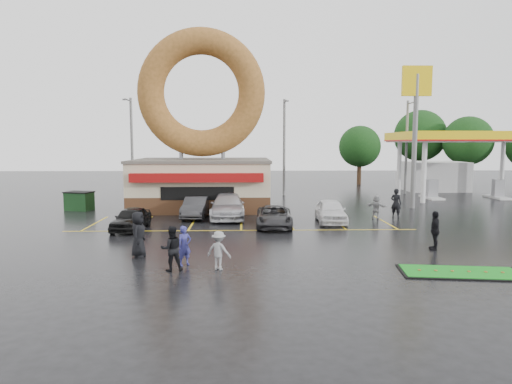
{
  "coord_description": "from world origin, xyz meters",
  "views": [
    {
      "loc": [
        0.11,
        -22.01,
        4.9
      ],
      "look_at": [
        0.84,
        3.27,
        2.2
      ],
      "focal_mm": 32.0,
      "sensor_mm": 36.0,
      "label": 1
    }
  ],
  "objects_px": {
    "shell_sign": "(416,110)",
    "dumpster": "(79,201)",
    "car_black": "(131,219)",
    "car_dgrey": "(196,207)",
    "car_silver": "(228,206)",
    "gas_station": "(452,156)",
    "person_cameraman": "(435,230)",
    "car_white": "(331,211)",
    "streetlight_left": "(132,145)",
    "putting_green": "(461,272)",
    "streetlight_right": "(407,145)",
    "person_blue": "(185,246)",
    "car_grey": "(274,216)",
    "streetlight_mid": "(284,145)",
    "donut_shop": "(202,149)"
  },
  "relations": [
    {
      "from": "donut_shop",
      "to": "gas_station",
      "type": "height_order",
      "value": "donut_shop"
    },
    {
      "from": "streetlight_left",
      "to": "putting_green",
      "type": "height_order",
      "value": "streetlight_left"
    },
    {
      "from": "car_black",
      "to": "car_grey",
      "type": "height_order",
      "value": "car_black"
    },
    {
      "from": "gas_station",
      "to": "car_white",
      "type": "relative_size",
      "value": 3.22
    },
    {
      "from": "gas_station",
      "to": "car_grey",
      "type": "height_order",
      "value": "gas_station"
    },
    {
      "from": "car_grey",
      "to": "person_blue",
      "type": "distance_m",
      "value": 9.42
    },
    {
      "from": "person_blue",
      "to": "person_cameraman",
      "type": "height_order",
      "value": "person_cameraman"
    },
    {
      "from": "car_white",
      "to": "person_blue",
      "type": "relative_size",
      "value": 2.64
    },
    {
      "from": "donut_shop",
      "to": "streetlight_mid",
      "type": "bearing_deg",
      "value": 48.62
    },
    {
      "from": "car_black",
      "to": "putting_green",
      "type": "distance_m",
      "value": 17.24
    },
    {
      "from": "streetlight_mid",
      "to": "streetlight_right",
      "type": "relative_size",
      "value": 1.0
    },
    {
      "from": "car_grey",
      "to": "person_blue",
      "type": "bearing_deg",
      "value": -113.44
    },
    {
      "from": "streetlight_left",
      "to": "putting_green",
      "type": "distance_m",
      "value": 31.63
    },
    {
      "from": "streetlight_left",
      "to": "streetlight_right",
      "type": "relative_size",
      "value": 1.0
    },
    {
      "from": "streetlight_right",
      "to": "car_dgrey",
      "type": "relative_size",
      "value": 2.15
    },
    {
      "from": "car_black",
      "to": "putting_green",
      "type": "bearing_deg",
      "value": -26.83
    },
    {
      "from": "car_black",
      "to": "car_silver",
      "type": "relative_size",
      "value": 0.71
    },
    {
      "from": "shell_sign",
      "to": "streetlight_mid",
      "type": "bearing_deg",
      "value": 135.27
    },
    {
      "from": "streetlight_mid",
      "to": "person_blue",
      "type": "relative_size",
      "value": 5.61
    },
    {
      "from": "gas_station",
      "to": "shell_sign",
      "type": "bearing_deg",
      "value": -128.07
    },
    {
      "from": "streetlight_right",
      "to": "person_blue",
      "type": "distance_m",
      "value": 31.89
    },
    {
      "from": "shell_sign",
      "to": "dumpster",
      "type": "distance_m",
      "value": 25.84
    },
    {
      "from": "shell_sign",
      "to": "streetlight_mid",
      "type": "relative_size",
      "value": 1.18
    },
    {
      "from": "car_grey",
      "to": "putting_green",
      "type": "bearing_deg",
      "value": -54.09
    },
    {
      "from": "car_white",
      "to": "shell_sign",
      "type": "bearing_deg",
      "value": 42.61
    },
    {
      "from": "streetlight_right",
      "to": "person_blue",
      "type": "bearing_deg",
      "value": -125.22
    },
    {
      "from": "car_black",
      "to": "person_cameraman",
      "type": "xyz_separation_m",
      "value": [
        15.22,
        -5.26,
        0.25
      ]
    },
    {
      "from": "donut_shop",
      "to": "car_silver",
      "type": "xyz_separation_m",
      "value": [
        2.1,
        -5.13,
        -3.68
      ]
    },
    {
      "from": "car_silver",
      "to": "person_cameraman",
      "type": "relative_size",
      "value": 2.99
    },
    {
      "from": "car_white",
      "to": "donut_shop",
      "type": "bearing_deg",
      "value": 143.22
    },
    {
      "from": "streetlight_left",
      "to": "car_black",
      "type": "xyz_separation_m",
      "value": [
        3.75,
        -16.18,
        -4.13
      ]
    },
    {
      "from": "gas_station",
      "to": "streetlight_left",
      "type": "xyz_separation_m",
      "value": [
        -30.0,
        -1.02,
        1.08
      ]
    },
    {
      "from": "shell_sign",
      "to": "car_black",
      "type": "distance_m",
      "value": 22.0
    },
    {
      "from": "car_dgrey",
      "to": "person_cameraman",
      "type": "bearing_deg",
      "value": -34.84
    },
    {
      "from": "car_grey",
      "to": "person_cameraman",
      "type": "height_order",
      "value": "person_cameraman"
    },
    {
      "from": "car_black",
      "to": "shell_sign",
      "type": "bearing_deg",
      "value": 28.45
    },
    {
      "from": "donut_shop",
      "to": "streetlight_left",
      "type": "height_order",
      "value": "donut_shop"
    },
    {
      "from": "gas_station",
      "to": "car_white",
      "type": "height_order",
      "value": "gas_station"
    },
    {
      "from": "donut_shop",
      "to": "gas_station",
      "type": "relative_size",
      "value": 0.99
    },
    {
      "from": "person_cameraman",
      "to": "gas_station",
      "type": "bearing_deg",
      "value": 165.9
    },
    {
      "from": "donut_shop",
      "to": "person_blue",
      "type": "xyz_separation_m",
      "value": [
        0.75,
        -16.9,
        -3.66
      ]
    },
    {
      "from": "shell_sign",
      "to": "car_dgrey",
      "type": "xyz_separation_m",
      "value": [
        -16.01,
        -4.0,
        -6.69
      ]
    },
    {
      "from": "car_silver",
      "to": "car_black",
      "type": "bearing_deg",
      "value": -143.09
    },
    {
      "from": "car_black",
      "to": "car_dgrey",
      "type": "relative_size",
      "value": 0.91
    },
    {
      "from": "car_dgrey",
      "to": "car_white",
      "type": "distance_m",
      "value": 8.82
    },
    {
      "from": "car_dgrey",
      "to": "dumpster",
      "type": "height_order",
      "value": "car_dgrey"
    },
    {
      "from": "streetlight_left",
      "to": "dumpster",
      "type": "relative_size",
      "value": 5.0
    },
    {
      "from": "car_silver",
      "to": "gas_station",
      "type": "bearing_deg",
      "value": 31.44
    },
    {
      "from": "shell_sign",
      "to": "car_silver",
      "type": "height_order",
      "value": "shell_sign"
    },
    {
      "from": "car_dgrey",
      "to": "person_blue",
      "type": "height_order",
      "value": "person_blue"
    }
  ]
}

